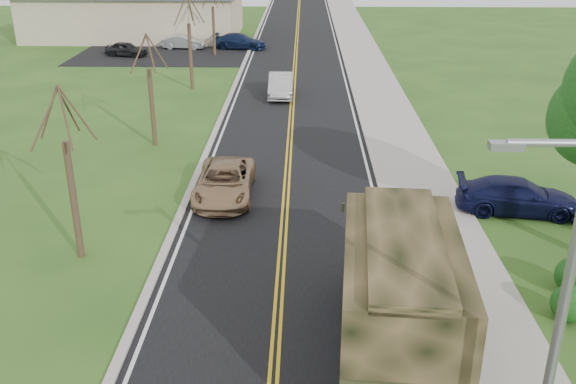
{
  "coord_description": "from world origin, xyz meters",
  "views": [
    {
      "loc": [
        0.7,
        -9.54,
        10.83
      ],
      "look_at": [
        0.18,
        11.65,
        1.8
      ],
      "focal_mm": 40.0,
      "sensor_mm": 36.0,
      "label": 1
    }
  ],
  "objects_px": {
    "military_truck": "(399,283)",
    "suv_champagne": "(225,182)",
    "pickup_navy": "(518,196)",
    "sedan_silver": "(281,85)"
  },
  "relations": [
    {
      "from": "sedan_silver",
      "to": "pickup_navy",
      "type": "bearing_deg",
      "value": -61.74
    },
    {
      "from": "pickup_navy",
      "to": "suv_champagne",
      "type": "bearing_deg",
      "value": 91.91
    },
    {
      "from": "suv_champagne",
      "to": "sedan_silver",
      "type": "bearing_deg",
      "value": 83.83
    },
    {
      "from": "military_truck",
      "to": "sedan_silver",
      "type": "bearing_deg",
      "value": 102.63
    },
    {
      "from": "military_truck",
      "to": "pickup_navy",
      "type": "bearing_deg",
      "value": 61.35
    },
    {
      "from": "sedan_silver",
      "to": "military_truck",
      "type": "bearing_deg",
      "value": -82.58
    },
    {
      "from": "suv_champagne",
      "to": "sedan_silver",
      "type": "height_order",
      "value": "sedan_silver"
    },
    {
      "from": "military_truck",
      "to": "suv_champagne",
      "type": "distance_m",
      "value": 12.15
    },
    {
      "from": "sedan_silver",
      "to": "pickup_navy",
      "type": "distance_m",
      "value": 20.7
    },
    {
      "from": "suv_champagne",
      "to": "pickup_navy",
      "type": "bearing_deg",
      "value": -6.09
    }
  ]
}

